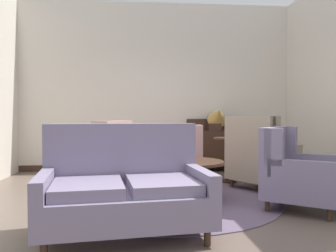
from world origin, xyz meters
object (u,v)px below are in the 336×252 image
object	(u,v)px
coffee_table	(188,167)
settee	(125,191)
side_table	(227,156)
armchair_near_sideboard	(102,160)
gramophone	(217,117)
sideboard	(214,147)
porcelain_vase	(186,149)
armchair_back_corner	(296,174)
armchair_foreground_right	(175,158)
armchair_far_left	(260,159)

from	to	relation	value
coffee_table	settee	size ratio (longest dim) A/B	0.57
coffee_table	side_table	distance (m)	1.38
coffee_table	armchair_near_sideboard	size ratio (longest dim) A/B	0.86
gramophone	sideboard	bearing A→B (deg)	118.69
porcelain_vase	settee	size ratio (longest dim) A/B	0.23
armchair_back_corner	coffee_table	bearing A→B (deg)	102.21
porcelain_vase	gramophone	xyz separation A→B (m)	(0.96, 2.23, 0.42)
settee	side_table	xyz separation A→B (m)	(1.61, 2.36, 0.04)
armchair_back_corner	porcelain_vase	bearing A→B (deg)	102.85
armchair_back_corner	settee	bearing A→B (deg)	146.08
armchair_near_sideboard	sideboard	size ratio (longest dim) A/B	1.02
coffee_table	settee	xyz separation A→B (m)	(-0.79, -1.25, -0.02)
sideboard	gramophone	size ratio (longest dim) A/B	1.85
armchair_back_corner	armchair_foreground_right	bearing A→B (deg)	72.91
porcelain_vase	armchair_foreground_right	world-z (taller)	armchair_foreground_right
armchair_near_sideboard	armchair_far_left	world-z (taller)	armchair_far_left
settee	gramophone	size ratio (longest dim) A/B	2.83
side_table	gramophone	xyz separation A→B (m)	(0.10, 1.12, 0.64)
coffee_table	side_table	size ratio (longest dim) A/B	1.24
coffee_table	sideboard	distance (m)	2.48
porcelain_vase	sideboard	bearing A→B (deg)	68.63
porcelain_vase	gramophone	bearing A→B (deg)	66.68
coffee_table	porcelain_vase	xyz separation A→B (m)	(-0.04, -0.00, 0.24)
coffee_table	sideboard	xyz separation A→B (m)	(0.87, 2.32, 0.04)
armchair_near_sideboard	armchair_far_left	xyz separation A→B (m)	(2.36, -0.21, 0.02)
settee	gramophone	xyz separation A→B (m)	(1.72, 3.47, 0.68)
coffee_table	porcelain_vase	bearing A→B (deg)	-179.59
coffee_table	armchair_back_corner	distance (m)	1.32
coffee_table	armchair_far_left	xyz separation A→B (m)	(1.17, 0.56, 0.03)
gramophone	settee	bearing A→B (deg)	-116.30
coffee_table	settee	distance (m)	1.48
settee	porcelain_vase	bearing A→B (deg)	52.10
armchair_far_left	armchair_back_corner	bearing A→B (deg)	147.72
settee	side_table	world-z (taller)	settee
settee	gramophone	distance (m)	3.93
settee	armchair_far_left	world-z (taller)	armchair_far_left
settee	sideboard	world-z (taller)	sideboard
settee	armchair_near_sideboard	size ratio (longest dim) A/B	1.50
coffee_table	armchair_far_left	size ratio (longest dim) A/B	0.80
coffee_table	porcelain_vase	distance (m)	0.25
gramophone	armchair_far_left	bearing A→B (deg)	-81.76
settee	armchair_far_left	bearing A→B (deg)	36.01
coffee_table	armchair_far_left	bearing A→B (deg)	25.54
porcelain_vase	settee	world-z (taller)	settee
armchair_near_sideboard	armchair_far_left	bearing A→B (deg)	112.73
armchair_near_sideboard	gramophone	size ratio (longest dim) A/B	1.89
armchair_far_left	side_table	bearing A→B (deg)	-1.87
coffee_table	armchair_near_sideboard	world-z (taller)	armchair_near_sideboard
settee	armchair_near_sideboard	distance (m)	2.05
coffee_table	armchair_back_corner	bearing A→B (deg)	-24.47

